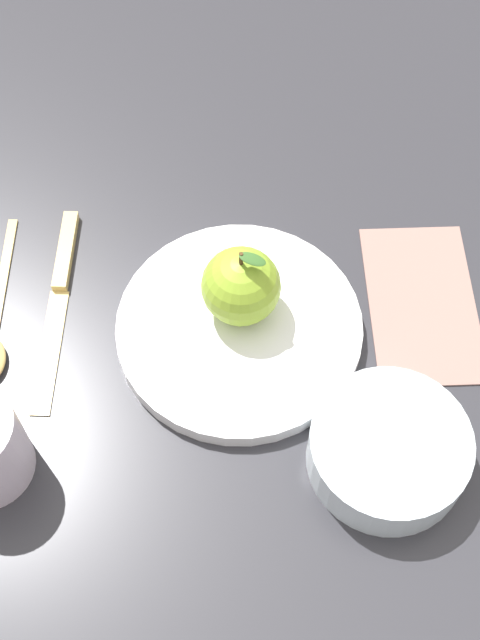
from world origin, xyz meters
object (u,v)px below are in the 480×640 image
object	(u,v)px
side_bowl	(389,448)
linen_napkin	(422,302)
apple	(241,286)
knife	(60,289)
dinner_plate	(240,326)

from	to	relation	value
side_bowl	linen_napkin	xyz separation A→B (m)	(-0.00, 0.16, -0.02)
apple	knife	bearing A→B (deg)	-171.94
dinner_plate	knife	bearing A→B (deg)	-176.89
linen_napkin	apple	bearing A→B (deg)	-157.69
knife	linen_napkin	world-z (taller)	knife
dinner_plate	knife	xyz separation A→B (m)	(-0.18, -0.01, -0.01)
side_bowl	linen_napkin	size ratio (longest dim) A/B	0.77
dinner_plate	apple	world-z (taller)	apple
dinner_plate	linen_napkin	size ratio (longest dim) A/B	1.29
dinner_plate	side_bowl	world-z (taller)	side_bowl
dinner_plate	apple	bearing A→B (deg)	104.01
dinner_plate	linen_napkin	world-z (taller)	dinner_plate
dinner_plate	side_bowl	size ratio (longest dim) A/B	1.68
apple	dinner_plate	bearing A→B (deg)	-75.99
dinner_plate	knife	distance (m)	0.18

